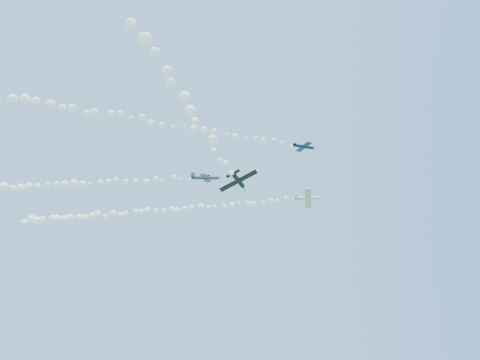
{
  "coord_description": "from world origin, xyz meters",
  "views": [
    {
      "loc": [
        5.95,
        -88.49,
        2.0
      ],
      "look_at": [
        4.98,
        -6.94,
        45.44
      ],
      "focal_mm": 30.0,
      "sensor_mm": 36.0,
      "label": 1
    }
  ],
  "objects_px": {
    "plane_white": "(308,198)",
    "plane_navy": "(304,147)",
    "plane_black": "(238,180)",
    "plane_grey": "(206,178)"
  },
  "relations": [
    {
      "from": "plane_white",
      "to": "plane_black",
      "type": "bearing_deg",
      "value": -104.99
    },
    {
      "from": "plane_white",
      "to": "plane_black",
      "type": "xyz_separation_m",
      "value": [
        -18.84,
        -41.21,
        -16.18
      ]
    },
    {
      "from": "plane_black",
      "to": "plane_grey",
      "type": "bearing_deg",
      "value": 37.78
    },
    {
      "from": "plane_white",
      "to": "plane_navy",
      "type": "bearing_deg",
      "value": -90.28
    },
    {
      "from": "plane_white",
      "to": "plane_black",
      "type": "distance_m",
      "value": 48.11
    },
    {
      "from": "plane_white",
      "to": "plane_navy",
      "type": "height_order",
      "value": "plane_navy"
    },
    {
      "from": "plane_navy",
      "to": "plane_black",
      "type": "bearing_deg",
      "value": -145.55
    },
    {
      "from": "plane_grey",
      "to": "plane_white",
      "type": "bearing_deg",
      "value": 43.16
    },
    {
      "from": "plane_white",
      "to": "plane_grey",
      "type": "height_order",
      "value": "plane_white"
    },
    {
      "from": "plane_white",
      "to": "plane_black",
      "type": "relative_size",
      "value": 1.22
    }
  ]
}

